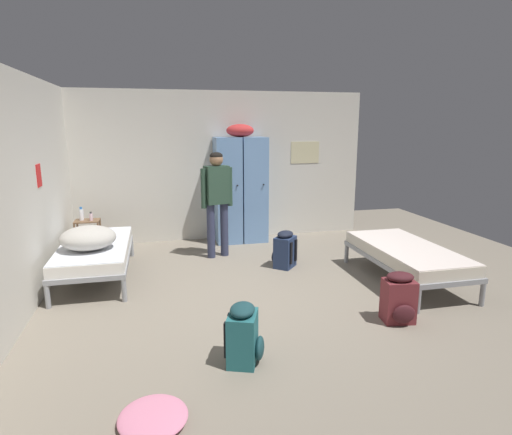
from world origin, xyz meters
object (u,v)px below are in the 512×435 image
Objects in this scene: shelf_unit at (88,234)px; backpack_maroon at (399,299)px; locker_bank at (241,188)px; lotion_bottle at (91,217)px; bed_left_rear at (95,251)px; water_bottle at (81,214)px; clothes_pile_pink at (153,417)px; bedding_heap at (88,238)px; backpack_teal at (244,335)px; person_traveler at (217,195)px; bed_right at (407,254)px; backpack_navy at (284,250)px.

shelf_unit reaches higher than backpack_maroon.
locker_bank is 2.53m from lotion_bottle.
bed_left_rear is at bearing -148.11° from locker_bank.
clothes_pile_pink is (1.08, -4.36, -0.62)m from water_bottle.
backpack_maroon is (3.33, -1.87, -0.38)m from bedding_heap.
shelf_unit is at bearing -173.98° from locker_bank.
lotion_bottle is at bearing 115.03° from backpack_teal.
lotion_bottle is (0.07, -0.04, 0.29)m from shelf_unit.
locker_bank reaches higher than backpack_teal.
clothes_pile_pink is (-1.01, -3.76, -0.95)m from person_traveler.
bedding_heap is at bearing -143.88° from locker_bank.
locker_bank is at bearing 31.89° from bed_left_rear.
backpack_maroon is at bearing -42.97° from shelf_unit.
bedding_heap is (-4.08, 0.82, 0.26)m from bed_right.
bed_left_rear is 2.65m from backpack_navy.
person_traveler reaches higher than water_bottle.
person_traveler is at bearing 74.92° from clothes_pile_pink.
bedding_heap is at bearing -81.34° from shelf_unit.
locker_bank is at bearing 124.63° from bed_right.
clothes_pile_pink is (0.93, -4.30, -0.59)m from lotion_bottle.
locker_bank is at bearing 57.33° from person_traveler.
bed_right is 3.68× the size of clothes_pile_pink.
person_traveler reaches higher than backpack_teal.
bed_left_rear is at bearing 176.76° from backpack_navy.
bed_right reaches higher than clothes_pile_pink.
backpack_navy is at bearing -40.17° from person_traveler.
backpack_teal is at bearing -63.45° from water_bottle.
bedding_heap is 3.22× the size of water_bottle.
clothes_pile_pink is at bearing -77.78° from lotion_bottle.
bed_right is 1.69m from backpack_navy.
bed_left_rear is at bearing 83.36° from bedding_heap.
backpack_teal is (-1.76, -0.41, 0.00)m from backpack_maroon.
backpack_maroon is at bearing 12.96° from backpack_teal.
backpack_navy is at bearing 146.31° from bed_right.
backpack_navy is (0.88, -0.74, -0.74)m from person_traveler.
shelf_unit is at bearing 155.55° from backpack_navy.
bed_right is 3.45× the size of backpack_navy.
bed_left_rear is 3.28m from clothes_pile_pink.
person_traveler is 11.66× the size of lotion_bottle.
bed_right is (1.74, -2.52, -0.59)m from locker_bank.
shelf_unit is 1.19m from bed_left_rear.
bed_right is at bearing -27.43° from water_bottle.
bedding_heap reaches higher than lotion_bottle.
bedding_heap is 1.26× the size of backpack_navy.
backpack_maroon is at bearing -43.19° from lotion_bottle.
water_bottle is at bearing 101.59° from bedding_heap.
lotion_bottle is at bearing -172.90° from locker_bank.
clothes_pile_pink is (1.00, -4.34, -0.30)m from shelf_unit.
bed_right is 1.30m from backpack_maroon.
backpack_teal is 1.03m from clothes_pile_pink.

